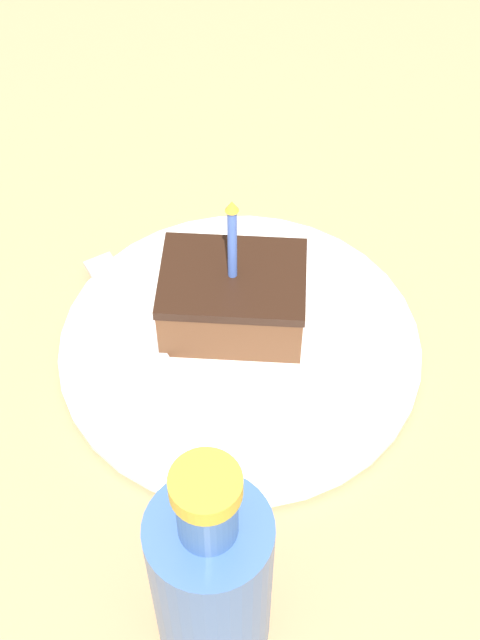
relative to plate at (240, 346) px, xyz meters
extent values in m
cube|color=tan|center=(-0.02, 0.01, -0.03)|extent=(2.40, 2.40, 0.04)
cylinder|color=white|center=(0.00, 0.00, 0.00)|extent=(0.27, 0.27, 0.01)
cylinder|color=white|center=(0.00, 0.00, 0.00)|extent=(0.28, 0.28, 0.00)
cube|color=brown|center=(-0.02, -0.01, 0.03)|extent=(0.08, 0.11, 0.05)
cube|color=black|center=(-0.02, -0.01, 0.05)|extent=(0.08, 0.11, 0.01)
cylinder|color=#4C72E0|center=(-0.02, -0.01, 0.09)|extent=(0.01, 0.01, 0.07)
cone|color=yellow|center=(-0.02, -0.01, 0.13)|extent=(0.01, 0.01, 0.01)
cube|color=silver|center=(0.02, -0.06, 0.01)|extent=(0.13, 0.09, 0.00)
cube|color=silver|center=(-0.06, -0.11, 0.01)|extent=(0.05, 0.04, 0.00)
cylinder|color=#3F66A5|center=(0.22, 0.00, 0.06)|extent=(0.07, 0.07, 0.14)
cylinder|color=#3F66A5|center=(0.22, 0.00, 0.15)|extent=(0.03, 0.03, 0.04)
cylinder|color=gold|center=(0.22, 0.00, 0.18)|extent=(0.04, 0.04, 0.01)
camera|label=1|loc=(0.42, 0.03, 0.56)|focal=50.00mm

